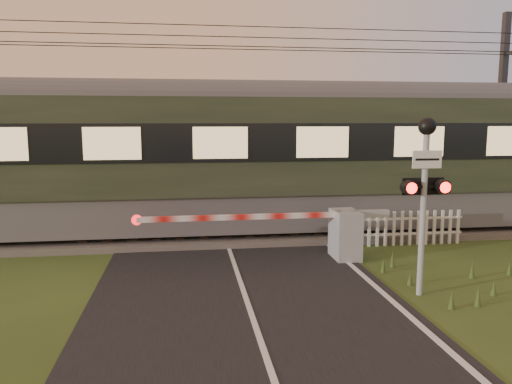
{
  "coord_description": "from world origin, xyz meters",
  "views": [
    {
      "loc": [
        -1.1,
        -8.17,
        3.45
      ],
      "look_at": [
        0.5,
        3.2,
        1.78
      ],
      "focal_mm": 35.0,
      "sensor_mm": 36.0,
      "label": 1
    }
  ],
  "objects": [
    {
      "name": "ground",
      "position": [
        0.0,
        0.0,
        0.0
      ],
      "size": [
        160.0,
        160.0,
        0.0
      ],
      "primitive_type": "plane",
      "color": "#2E3F18",
      "rests_on": "ground"
    },
    {
      "name": "road",
      "position": [
        0.02,
        -0.23,
        0.01
      ],
      "size": [
        6.0,
        140.0,
        0.03
      ],
      "color": "black",
      "rests_on": "ground"
    },
    {
      "name": "track_bed",
      "position": [
        0.0,
        6.5,
        0.07
      ],
      "size": [
        140.0,
        3.4,
        0.39
      ],
      "color": "#47423D",
      "rests_on": "ground"
    },
    {
      "name": "overhead_wires",
      "position": [
        0.0,
        6.5,
        5.72
      ],
      "size": [
        120.0,
        0.62,
        0.62
      ],
      "color": "black",
      "rests_on": "ground"
    },
    {
      "name": "boom_gate",
      "position": [
        2.58,
        3.56,
        0.68
      ],
      "size": [
        6.31,
        0.94,
        1.25
      ],
      "color": "gray",
      "rests_on": "ground"
    },
    {
      "name": "crossing_signal",
      "position": [
        3.45,
        0.81,
        2.41
      ],
      "size": [
        0.89,
        0.36,
        3.5
      ],
      "color": "gray",
      "rests_on": "ground"
    },
    {
      "name": "picket_fence",
      "position": [
        5.01,
        4.6,
        0.49
      ],
      "size": [
        3.07,
        0.08,
        0.97
      ],
      "color": "silver",
      "rests_on": "ground"
    },
    {
      "name": "catenary_mast",
      "position": [
        10.31,
        8.73,
        3.76
      ],
      "size": [
        0.23,
        2.46,
        7.24
      ],
      "color": "#2D2D30",
      "rests_on": "ground"
    }
  ]
}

